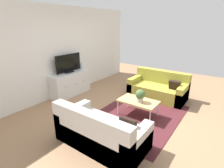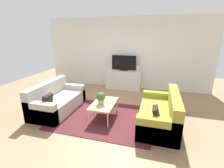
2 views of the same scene
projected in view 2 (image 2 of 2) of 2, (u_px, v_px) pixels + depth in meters
The scene contains 10 objects.
ground_plane at pixel (106, 115), 4.38m from camera, with size 10.00×10.00×0.00m, color #997251.
wall_back at pixel (125, 53), 6.31m from camera, with size 6.40×0.12×2.70m, color silver.
area_rug at pixel (104, 117), 4.24m from camera, with size 2.50×1.90×0.01m, color #4C1E23.
couch_left_side at pixel (56, 101), 4.58m from camera, with size 0.86×1.68×0.80m.
couch_right_side at pixel (162, 115), 3.83m from camera, with size 0.86×1.68×0.80m.
coffee_table at pixel (104, 104), 4.13m from camera, with size 0.56×0.94×0.41m.
potted_plant at pixel (101, 97), 4.02m from camera, with size 0.23×0.23×0.31m.
tv_console at pixel (123, 80), 6.35m from camera, with size 1.35×0.47×0.73m.
flat_screen_tv at pixel (124, 63), 6.18m from camera, with size 0.93×0.16×0.58m.
glass_vase at pixel (138, 69), 6.07m from camera, with size 0.11×0.11×0.22m, color silver.
Camera 2 is at (1.24, -3.73, 2.11)m, focal length 26.05 mm.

